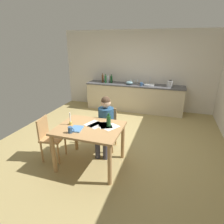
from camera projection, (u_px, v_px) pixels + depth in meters
name	position (u px, v px, depth m)	size (l,w,h in m)	color
ground_plane	(114.00, 140.00, 4.54)	(5.20, 5.20, 0.04)	tan
wall_back	(137.00, 71.00, 6.40)	(5.20, 0.12, 2.60)	silver
kitchen_counter	(134.00, 97.00, 6.37)	(3.24, 0.64, 0.90)	beige
dining_table	(90.00, 133.00, 3.40)	(1.16, 0.93, 0.79)	tan
chair_at_table	(107.00, 126.00, 4.06)	(0.43, 0.43, 0.89)	tan
person_seated	(105.00, 122.00, 3.87)	(0.35, 0.61, 1.19)	navy
chair_side_empty	(50.00, 136.00, 3.67)	(0.45, 0.45, 0.87)	tan
coffee_mug	(70.00, 130.00, 3.13)	(0.11, 0.07, 0.11)	#33598C
candlestick	(70.00, 121.00, 3.44)	(0.06, 0.06, 0.23)	gold
book_magazine	(76.00, 129.00, 3.27)	(0.19, 0.25, 0.02)	#5384B9
paper_letter	(111.00, 127.00, 3.36)	(0.21, 0.30, 0.00)	white
paper_bill	(104.00, 125.00, 3.43)	(0.21, 0.30, 0.00)	white
paper_envelope	(96.00, 125.00, 3.44)	(0.21, 0.30, 0.00)	white
paper_receipt	(106.00, 125.00, 3.43)	(0.21, 0.30, 0.00)	white
paper_notice	(93.00, 124.00, 3.50)	(0.21, 0.30, 0.00)	white
wine_bottle_on_table	(109.00, 121.00, 3.35)	(0.08, 0.08, 0.25)	#194C23
sink_unit	(149.00, 85.00, 6.07)	(0.36, 0.36, 0.24)	#B2B7BC
bottle_oil	(103.00, 79.00, 6.48)	(0.06, 0.06, 0.31)	#593319
bottle_vinegar	(105.00, 79.00, 6.38)	(0.06, 0.06, 0.31)	#194C23
bottle_wine_red	(108.00, 79.00, 6.42)	(0.07, 0.07, 0.27)	#8C999E
bottle_sauce	(111.00, 79.00, 6.44)	(0.08, 0.08, 0.28)	#194C23
mixing_bowl	(129.00, 83.00, 6.20)	(0.24, 0.24, 0.11)	#668C99
stovetop_kettle	(170.00, 84.00, 5.86)	(0.18, 0.18, 0.22)	#B7BABF
wine_glass_near_sink	(137.00, 80.00, 6.29)	(0.07, 0.07, 0.15)	silver
wine_glass_by_kettle	(134.00, 80.00, 6.32)	(0.07, 0.07, 0.15)	silver
wine_glass_back_left	(131.00, 80.00, 6.36)	(0.07, 0.07, 0.15)	silver
teacup_on_counter	(141.00, 84.00, 5.99)	(0.13, 0.08, 0.11)	#33598C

